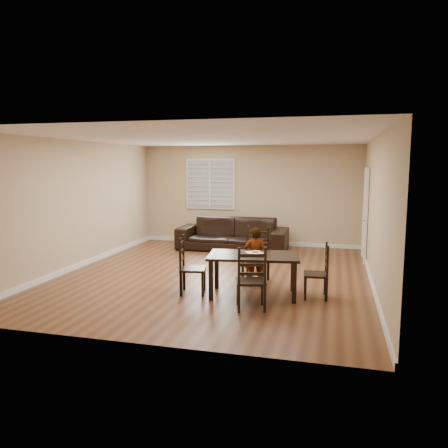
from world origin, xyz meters
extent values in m
plane|color=brown|center=(0.00, 0.00, 0.00)|extent=(7.00, 7.00, 0.00)
cube|color=tan|center=(0.00, 3.50, 1.35)|extent=(6.00, 0.04, 2.70)
cube|color=tan|center=(0.00, -3.50, 1.35)|extent=(6.00, 0.04, 2.70)
cube|color=tan|center=(-3.00, 0.00, 1.35)|extent=(0.04, 7.00, 2.70)
cube|color=tan|center=(3.00, 0.00, 1.35)|extent=(0.04, 7.00, 2.70)
cube|color=white|center=(0.00, 0.00, 2.70)|extent=(6.00, 7.00, 0.04)
cube|color=white|center=(-1.10, 3.45, 1.65)|extent=(1.40, 0.08, 1.40)
cube|color=white|center=(2.97, 2.20, 1.02)|extent=(0.06, 0.94, 2.05)
cylinder|color=#332114|center=(2.94, 1.90, 0.95)|extent=(0.06, 0.06, 0.02)
cube|color=white|center=(0.00, 3.48, 0.05)|extent=(6.00, 0.03, 0.10)
cube|color=white|center=(-2.98, 0.00, 0.05)|extent=(0.03, 7.00, 0.10)
cube|color=white|center=(2.98, 0.00, 0.05)|extent=(0.03, 7.00, 0.10)
cube|color=black|center=(0.99, -1.17, 0.68)|extent=(1.60, 1.03, 0.04)
cube|color=black|center=(0.38, -1.60, 0.33)|extent=(0.08, 0.08, 0.66)
cube|color=black|center=(1.70, -1.42, 0.33)|extent=(0.08, 0.08, 0.66)
cube|color=black|center=(0.29, -0.92, 0.33)|extent=(0.08, 0.08, 0.66)
cube|color=black|center=(1.61, -0.74, 0.33)|extent=(0.08, 0.08, 0.66)
cube|color=black|center=(0.88, -0.33, 0.45)|extent=(0.49, 0.46, 0.04)
cube|color=black|center=(0.89, -0.14, 0.52)|extent=(0.47, 0.06, 1.04)
cube|color=black|center=(0.67, -0.51, 0.21)|extent=(0.04, 0.04, 0.42)
cube|color=black|center=(1.08, -0.53, 0.21)|extent=(0.04, 0.04, 0.42)
cube|color=black|center=(0.69, -0.14, 0.21)|extent=(0.04, 0.04, 0.42)
cube|color=black|center=(1.10, -0.16, 0.21)|extent=(0.04, 0.04, 0.42)
cube|color=black|center=(1.08, -1.85, 0.43)|extent=(0.54, 0.52, 0.04)
cube|color=black|center=(1.13, -2.03, 0.49)|extent=(0.44, 0.15, 0.99)
cube|color=black|center=(1.22, -1.63, 0.20)|extent=(0.05, 0.05, 0.41)
cube|color=black|center=(0.85, -1.73, 0.20)|extent=(0.05, 0.05, 0.41)
cube|color=black|center=(1.32, -1.97, 0.20)|extent=(0.05, 0.05, 0.41)
cube|color=black|center=(0.95, -2.07, 0.20)|extent=(0.05, 0.05, 0.41)
cube|color=black|center=(-0.03, -1.31, 0.43)|extent=(0.50, 0.52, 0.04)
cube|color=black|center=(-0.21, -1.34, 0.50)|extent=(0.13, 0.45, 0.99)
cube|color=black|center=(0.19, -1.46, 0.20)|extent=(0.05, 0.05, 0.41)
cube|color=black|center=(0.11, -1.08, 0.20)|extent=(0.05, 0.05, 0.41)
cube|color=black|center=(-0.16, -1.53, 0.20)|extent=(0.05, 0.05, 0.41)
cube|color=black|center=(-0.24, -1.15, 0.20)|extent=(0.05, 0.05, 0.41)
cube|color=black|center=(2.02, -1.04, 0.39)|extent=(0.42, 0.44, 0.04)
cube|color=black|center=(2.19, -1.02, 0.46)|extent=(0.07, 0.41, 0.92)
cube|color=black|center=(1.84, -0.87, 0.19)|extent=(0.04, 0.04, 0.38)
cube|color=black|center=(1.87, -1.23, 0.19)|extent=(0.04, 0.04, 0.38)
cube|color=black|center=(2.17, -0.84, 0.19)|extent=(0.04, 0.04, 0.38)
cube|color=black|center=(2.20, -1.20, 0.19)|extent=(0.04, 0.04, 0.38)
imported|color=gray|center=(0.92, -0.63, 0.54)|extent=(0.44, 0.34, 1.08)
cube|color=beige|center=(0.97, -1.00, 0.71)|extent=(0.37, 0.37, 0.00)
torus|color=#D6974D|center=(0.99, -1.00, 0.72)|extent=(0.10, 0.10, 0.03)
torus|color=white|center=(0.99, -1.00, 0.73)|extent=(0.09, 0.09, 0.02)
imported|color=black|center=(-0.26, 2.61, 0.41)|extent=(2.81, 1.10, 0.82)
camera|label=1|loc=(2.30, -8.22, 2.21)|focal=35.00mm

